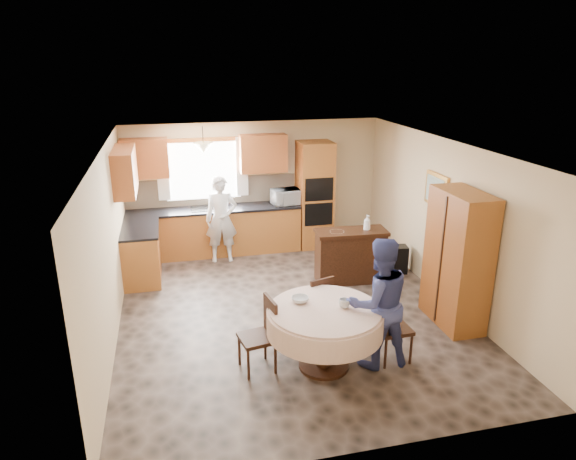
% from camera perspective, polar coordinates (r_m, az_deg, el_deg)
% --- Properties ---
extents(floor, '(5.00, 6.00, 0.01)m').
position_cam_1_polar(floor, '(7.91, 0.21, -9.02)').
color(floor, brown).
rests_on(floor, ground).
extents(ceiling, '(5.00, 6.00, 0.01)m').
position_cam_1_polar(ceiling, '(7.09, 0.23, 9.14)').
color(ceiling, white).
rests_on(ceiling, wall_back).
extents(wall_back, '(5.00, 0.02, 2.50)m').
position_cam_1_polar(wall_back, '(10.23, -3.73, 4.99)').
color(wall_back, '#D3B687').
rests_on(wall_back, floor).
extents(wall_front, '(5.00, 0.02, 2.50)m').
position_cam_1_polar(wall_front, '(4.80, 8.81, -12.04)').
color(wall_front, '#D3B687').
rests_on(wall_front, floor).
extents(wall_left, '(0.02, 6.00, 2.50)m').
position_cam_1_polar(wall_left, '(7.27, -19.31, -1.92)').
color(wall_left, '#D3B687').
rests_on(wall_left, floor).
extents(wall_right, '(0.02, 6.00, 2.50)m').
position_cam_1_polar(wall_right, '(8.32, 17.20, 0.90)').
color(wall_right, '#D3B687').
rests_on(wall_right, floor).
extents(window, '(1.40, 0.03, 1.10)m').
position_cam_1_polar(window, '(10.02, -9.44, 6.53)').
color(window, white).
rests_on(window, wall_back).
extents(curtain_left, '(0.22, 0.02, 1.15)m').
position_cam_1_polar(curtain_left, '(9.94, -13.77, 6.44)').
color(curtain_left, white).
rests_on(curtain_left, wall_back).
extents(curtain_right, '(0.22, 0.02, 1.15)m').
position_cam_1_polar(curtain_right, '(10.03, -5.13, 7.03)').
color(curtain_right, white).
rests_on(curtain_right, wall_back).
extents(base_cab_back, '(3.30, 0.60, 0.88)m').
position_cam_1_polar(base_cab_back, '(10.07, -8.11, -0.20)').
color(base_cab_back, '#C07733').
rests_on(base_cab_back, floor).
extents(counter_back, '(3.30, 0.64, 0.04)m').
position_cam_1_polar(counter_back, '(9.93, -8.23, 2.31)').
color(counter_back, black).
rests_on(counter_back, base_cab_back).
extents(base_cab_left, '(0.60, 1.20, 0.88)m').
position_cam_1_polar(base_cab_left, '(9.21, -15.95, -2.61)').
color(base_cab_left, '#C07733').
rests_on(base_cab_left, floor).
extents(counter_left, '(0.64, 1.20, 0.04)m').
position_cam_1_polar(counter_left, '(9.06, -16.20, 0.10)').
color(counter_left, black).
rests_on(counter_left, base_cab_left).
extents(backsplash, '(3.30, 0.02, 0.55)m').
position_cam_1_polar(backsplash, '(10.13, -8.47, 4.28)').
color(backsplash, tan).
rests_on(backsplash, wall_back).
extents(wall_cab_left, '(0.85, 0.33, 0.72)m').
position_cam_1_polar(wall_cab_left, '(9.80, -15.65, 7.67)').
color(wall_cab_left, '#C06530').
rests_on(wall_cab_left, wall_back).
extents(wall_cab_right, '(0.90, 0.33, 0.72)m').
position_cam_1_polar(wall_cab_right, '(9.95, -2.79, 8.51)').
color(wall_cab_right, '#C06530').
rests_on(wall_cab_right, wall_back).
extents(wall_cab_side, '(0.33, 1.20, 0.72)m').
position_cam_1_polar(wall_cab_side, '(8.81, -17.68, 6.27)').
color(wall_cab_side, '#C06530').
rests_on(wall_cab_side, wall_left).
extents(oven_tower, '(0.66, 0.62, 2.12)m').
position_cam_1_polar(oven_tower, '(10.23, 2.96, 3.91)').
color(oven_tower, '#C07733').
rests_on(oven_tower, floor).
extents(oven_upper, '(0.56, 0.01, 0.45)m').
position_cam_1_polar(oven_upper, '(9.89, 3.49, 4.51)').
color(oven_upper, black).
rests_on(oven_upper, oven_tower).
extents(oven_lower, '(0.56, 0.01, 0.45)m').
position_cam_1_polar(oven_lower, '(10.03, 3.43, 1.74)').
color(oven_lower, black).
rests_on(oven_lower, oven_tower).
extents(pendant, '(0.36, 0.36, 0.18)m').
position_cam_1_polar(pendant, '(9.45, -9.38, 9.01)').
color(pendant, beige).
rests_on(pendant, ceiling).
extents(sideboard, '(1.23, 0.57, 0.86)m').
position_cam_1_polar(sideboard, '(8.81, 6.93, -3.04)').
color(sideboard, '#391B0F').
rests_on(sideboard, floor).
extents(space_heater, '(0.40, 0.31, 0.50)m').
position_cam_1_polar(space_heater, '(9.36, 11.96, -3.20)').
color(space_heater, black).
rests_on(space_heater, floor).
extents(cupboard, '(0.51, 1.03, 1.96)m').
position_cam_1_polar(cupboard, '(7.59, 18.32, -3.12)').
color(cupboard, '#C07733').
rests_on(cupboard, floor).
extents(dining_table, '(1.42, 1.42, 0.81)m').
position_cam_1_polar(dining_table, '(6.34, 4.10, -10.14)').
color(dining_table, '#391B0F').
rests_on(dining_table, floor).
extents(chair_left, '(0.47, 0.47, 0.93)m').
position_cam_1_polar(chair_left, '(6.37, -2.84, -11.14)').
color(chair_left, '#391B0F').
rests_on(chair_left, floor).
extents(chair_back, '(0.48, 0.48, 0.88)m').
position_cam_1_polar(chair_back, '(7.10, 3.33, -8.05)').
color(chair_back, '#391B0F').
rests_on(chair_back, floor).
extents(chair_right, '(0.43, 0.43, 0.94)m').
position_cam_1_polar(chair_right, '(6.63, 11.04, -10.16)').
color(chair_right, '#391B0F').
rests_on(chair_right, floor).
extents(framed_picture, '(0.06, 0.64, 0.53)m').
position_cam_1_polar(framed_picture, '(8.47, 16.16, 4.28)').
color(framed_picture, gold).
rests_on(framed_picture, wall_right).
extents(microwave, '(0.59, 0.45, 0.30)m').
position_cam_1_polar(microwave, '(10.05, -0.23, 3.71)').
color(microwave, silver).
rests_on(microwave, counter_back).
extents(person_sink, '(0.61, 0.42, 1.63)m').
position_cam_1_polar(person_sink, '(9.58, -7.41, 1.19)').
color(person_sink, silver).
rests_on(person_sink, floor).
extents(person_dining, '(0.84, 0.67, 1.68)m').
position_cam_1_polar(person_dining, '(6.40, 10.01, -7.99)').
color(person_dining, '#38407B').
rests_on(person_dining, floor).
extents(bowl_sideboard, '(0.30, 0.30, 0.06)m').
position_cam_1_polar(bowl_sideboard, '(8.57, 5.45, -0.36)').
color(bowl_sideboard, '#B2B2B2').
rests_on(bowl_sideboard, sideboard).
extents(bottle_sideboard, '(0.15, 0.15, 0.31)m').
position_cam_1_polar(bottle_sideboard, '(8.71, 8.77, 0.69)').
color(bottle_sideboard, silver).
rests_on(bottle_sideboard, sideboard).
extents(cup_table, '(0.18, 0.18, 0.11)m').
position_cam_1_polar(cup_table, '(6.28, 6.27, -8.12)').
color(cup_table, '#B2B2B2').
rests_on(cup_table, dining_table).
extents(bowl_table, '(0.26, 0.26, 0.07)m').
position_cam_1_polar(bowl_table, '(6.38, 1.36, -7.73)').
color(bowl_table, '#B2B2B2').
rests_on(bowl_table, dining_table).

